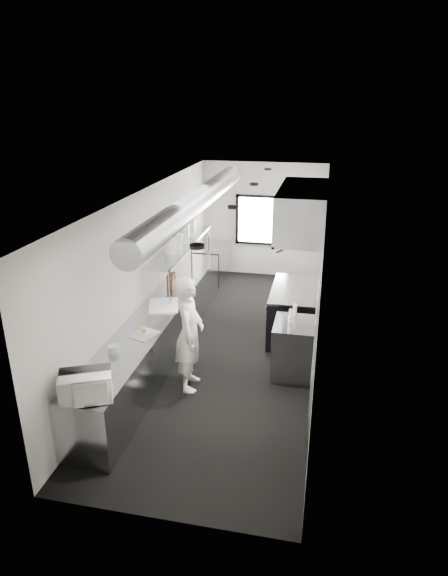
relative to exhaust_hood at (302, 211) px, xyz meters
The scene contains 35 objects.
floor 2.72m from the exhaust_hood, 147.45° to the right, with size 3.00×8.00×0.01m, color black.
ceiling 1.36m from the exhaust_hood, 147.45° to the right, with size 3.00×8.00×0.01m, color white.
wall_back 3.62m from the exhaust_hood, 108.38° to the left, with size 3.00×0.02×2.80m, color beige.
wall_front 4.93m from the exhaust_hood, 103.13° to the right, with size 3.00×0.02×2.80m, color beige.
wall_left 2.87m from the exhaust_hood, 164.91° to the right, with size 0.02×8.00×2.80m, color beige.
wall_right 1.28m from the exhaust_hood, 60.05° to the right, with size 0.02×8.00×2.80m, color beige.
wall_cladding 1.92m from the exhaust_hood, 46.22° to the right, with size 0.03×5.50×1.10m, color #9CA0AB.
hvac_duct 1.83m from the exhaust_hood, behind, with size 0.40×0.40×6.40m, color gray.
service_window 3.58m from the exhaust_hood, 108.57° to the left, with size 1.36×0.05×1.25m.
exhaust_hood is the anchor object (origin of this frame).
prep_counter 3.20m from the exhaust_hood, 151.89° to the right, with size 0.70×6.00×0.90m, color #9CA0AB.
pass_shelf 2.46m from the exhaust_hood, behind, with size 0.45×3.00×0.68m.
range 1.92m from the exhaust_hood, behind, with size 0.88×1.60×0.94m.
bottle_station 2.39m from the exhaust_hood, 87.82° to the right, with size 0.65×0.80×0.90m, color #9CA0AB.
far_work_table 3.88m from the exhaust_hood, 131.94° to the left, with size 0.70×1.20×0.90m, color #9CA0AB.
notice_sheet_a 2.09m from the exhaust_hood, 78.88° to the right, with size 0.02×0.28×0.38m, color white.
notice_sheet_b 2.43m from the exhaust_hood, 80.58° to the right, with size 0.02×0.28×0.38m, color white.
line_cook 2.97m from the exhaust_hood, 125.07° to the right, with size 0.66×0.43×1.81m, color silver.
microwave 4.74m from the exhaust_hood, 119.01° to the right, with size 0.56×0.42×0.33m, color white.
deli_tub_a 4.45m from the exhaust_hood, 125.39° to the right, with size 0.14×0.14×0.10m, color #ADB5A6.
deli_tub_b 3.99m from the exhaust_hood, 129.22° to the right, with size 0.15×0.15×0.11m, color #ADB5A6.
newspaper 3.44m from the exhaust_hood, 133.07° to the right, with size 0.31×0.39×0.01m, color silver.
small_plate 3.43m from the exhaust_hood, 134.15° to the right, with size 0.16×0.16×0.01m, color white.
pastry 3.41m from the exhaust_hood, 134.15° to the right, with size 0.10×0.10×0.10m, color #D7BC71.
cutting_board 2.89m from the exhaust_hood, 151.85° to the right, with size 0.49×0.65×0.02m, color white.
knife_block 2.72m from the exhaust_hood, behind, with size 0.11×0.24×0.26m, color brown.
plate_stack_a 2.44m from the exhaust_hood, behind, with size 0.23×0.23×0.26m, color white.
plate_stack_b 2.38m from the exhaust_hood, behind, with size 0.22×0.22×0.29m, color white.
plate_stack_c 2.43m from the exhaust_hood, 168.98° to the left, with size 0.26×0.26×0.37m, color white.
plate_stack_d 2.55m from the exhaust_hood, 158.22° to the left, with size 0.23×0.23×0.35m, color white.
squeeze_bottle_a 2.22m from the exhaust_hood, 90.29° to the right, with size 0.06×0.06×0.17m, color white.
squeeze_bottle_b 2.07m from the exhaust_hood, 90.79° to the right, with size 0.06×0.06×0.17m, color white.
squeeze_bottle_c 1.97m from the exhaust_hood, 90.55° to the right, with size 0.05×0.05×0.16m, color white.
squeeze_bottle_d 1.90m from the exhaust_hood, 91.25° to the right, with size 0.06×0.06×0.18m, color white.
squeeze_bottle_e 1.77m from the exhaust_hood, 88.76° to the right, with size 0.06×0.06×0.19m, color white.
Camera 1 is at (1.49, -7.77, 4.23)m, focal length 30.57 mm.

